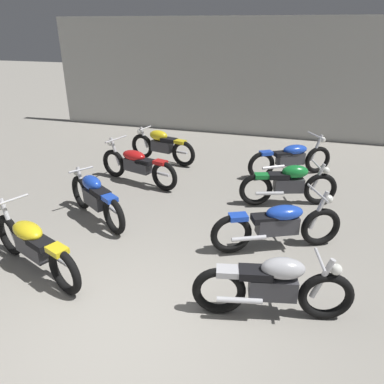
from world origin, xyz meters
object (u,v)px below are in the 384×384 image
(motorcycle_right_row_3, at_px, (291,158))
(motorcycle_left_row_1, at_px, (95,197))
(motorcycle_left_row_2, at_px, (137,165))
(motorcycle_right_row_2, at_px, (289,184))
(motorcycle_left_row_3, at_px, (162,145))
(motorcycle_right_row_1, at_px, (278,224))
(motorcycle_left_row_0, at_px, (33,245))
(motorcycle_right_row_0, at_px, (274,286))

(motorcycle_right_row_3, bearing_deg, motorcycle_left_row_1, -135.03)
(motorcycle_left_row_1, relative_size, motorcycle_left_row_2, 0.81)
(motorcycle_right_row_3, bearing_deg, motorcycle_right_row_2, -88.21)
(motorcycle_left_row_3, xyz_separation_m, motorcycle_right_row_1, (3.28, -3.43, -0.01))
(motorcycle_left_row_2, distance_m, motorcycle_right_row_2, 3.37)
(motorcycle_right_row_1, bearing_deg, motorcycle_left_row_2, 149.99)
(motorcycle_left_row_0, relative_size, motorcycle_right_row_3, 1.08)
(motorcycle_left_row_2, bearing_deg, motorcycle_left_row_3, 89.60)
(motorcycle_right_row_1, bearing_deg, motorcycle_left_row_3, 133.76)
(motorcycle_left_row_1, height_order, motorcycle_right_row_2, same)
(motorcycle_left_row_0, xyz_separation_m, motorcycle_right_row_1, (3.34, 1.63, 0.00))
(motorcycle_right_row_2, bearing_deg, motorcycle_left_row_2, 176.99)
(motorcycle_right_row_0, bearing_deg, motorcycle_left_row_0, -179.24)
(motorcycle_right_row_0, relative_size, motorcycle_right_row_1, 0.97)
(motorcycle_left_row_2, bearing_deg, motorcycle_left_row_1, -90.10)
(motorcycle_left_row_3, height_order, motorcycle_right_row_3, motorcycle_right_row_3)
(motorcycle_right_row_3, bearing_deg, motorcycle_left_row_3, 179.04)
(motorcycle_left_row_2, height_order, motorcycle_left_row_3, motorcycle_left_row_2)
(motorcycle_right_row_0, bearing_deg, motorcycle_left_row_3, 123.84)
(motorcycle_left_row_0, xyz_separation_m, motorcycle_right_row_2, (3.41, 3.35, 0.01))
(motorcycle_left_row_0, xyz_separation_m, motorcycle_left_row_3, (0.05, 5.06, 0.01))
(motorcycle_left_row_3, relative_size, motorcycle_right_row_3, 1.03)
(motorcycle_right_row_1, height_order, motorcycle_right_row_2, motorcycle_right_row_1)
(motorcycle_left_row_1, relative_size, motorcycle_right_row_3, 0.90)
(motorcycle_right_row_0, xyz_separation_m, motorcycle_right_row_3, (-0.06, 4.96, -0.01))
(motorcycle_left_row_3, xyz_separation_m, motorcycle_right_row_0, (3.36, -5.01, 0.00))
(motorcycle_left_row_1, xyz_separation_m, motorcycle_right_row_0, (3.37, -1.64, 0.00))
(motorcycle_right_row_0, bearing_deg, motorcycle_left_row_1, 154.05)
(motorcycle_right_row_2, bearing_deg, motorcycle_left_row_1, -153.69)
(motorcycle_left_row_1, relative_size, motorcycle_right_row_1, 0.85)
(motorcycle_left_row_1, distance_m, motorcycle_right_row_0, 3.75)
(motorcycle_left_row_2, xyz_separation_m, motorcycle_right_row_0, (3.37, -3.49, 0.01))
(motorcycle_left_row_1, distance_m, motorcycle_right_row_3, 4.69)
(motorcycle_left_row_1, distance_m, motorcycle_left_row_3, 3.37)
(motorcycle_left_row_0, bearing_deg, motorcycle_right_row_2, 44.53)
(motorcycle_left_row_3, relative_size, motorcycle_right_row_1, 0.97)
(motorcycle_right_row_0, xyz_separation_m, motorcycle_right_row_2, (-0.00, 3.31, 0.00))
(motorcycle_left_row_1, height_order, motorcycle_right_row_3, motorcycle_right_row_3)
(motorcycle_right_row_2, bearing_deg, motorcycle_left_row_0, -135.47)
(motorcycle_left_row_2, height_order, motorcycle_right_row_1, same)
(motorcycle_left_row_1, xyz_separation_m, motorcycle_left_row_3, (0.01, 3.37, 0.00))
(motorcycle_right_row_1, bearing_deg, motorcycle_left_row_1, 178.97)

